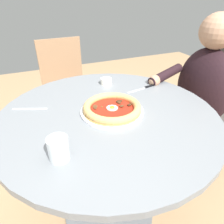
% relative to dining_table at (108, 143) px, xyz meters
% --- Properties ---
extents(ground_plane, '(6.00, 6.00, 0.02)m').
position_rel_dining_table_xyz_m(ground_plane, '(0.00, 0.00, -0.58)').
color(ground_plane, tan).
extents(dining_table, '(1.01, 1.01, 0.75)m').
position_rel_dining_table_xyz_m(dining_table, '(0.00, 0.00, 0.00)').
color(dining_table, gray).
rests_on(dining_table, ground).
extents(pizza_on_plate, '(0.29, 0.29, 0.04)m').
position_rel_dining_table_xyz_m(pizza_on_plate, '(0.02, -0.01, 0.20)').
color(pizza_on_plate, white).
rests_on(pizza_on_plate, dining_table).
extents(water_glass, '(0.07, 0.07, 0.08)m').
position_rel_dining_table_xyz_m(water_glass, '(-0.26, -0.21, 0.22)').
color(water_glass, silver).
rests_on(water_glass, dining_table).
extents(steak_knife, '(0.21, 0.04, 0.01)m').
position_rel_dining_table_xyz_m(steak_knife, '(0.31, 0.17, 0.19)').
color(steak_knife, silver).
rests_on(steak_knife, dining_table).
extents(ramekin_capers, '(0.07, 0.07, 0.04)m').
position_rel_dining_table_xyz_m(ramekin_capers, '(0.11, 0.30, 0.20)').
color(ramekin_capers, white).
rests_on(ramekin_capers, dining_table).
extents(fork_utensil, '(0.16, 0.07, 0.00)m').
position_rel_dining_table_xyz_m(fork_utensil, '(-0.33, 0.17, 0.18)').
color(fork_utensil, '#BCBCC1').
rests_on(fork_utensil, dining_table).
extents(diner_person, '(0.53, 0.40, 1.14)m').
position_rel_dining_table_xyz_m(diner_person, '(0.70, 0.12, -0.06)').
color(diner_person, '#282833').
rests_on(diner_person, ground).
extents(cafe_chair_diner, '(0.45, 0.45, 0.92)m').
position_rel_dining_table_xyz_m(cafe_chair_diner, '(0.85, 0.14, -0.03)').
color(cafe_chair_diner, '#504A45').
rests_on(cafe_chair_diner, ground).
extents(cafe_chair_spare_near, '(0.42, 0.42, 0.89)m').
position_rel_dining_table_xyz_m(cafe_chair_spare_near, '(-0.02, 0.95, -0.04)').
color(cafe_chair_spare_near, '#957050').
rests_on(cafe_chair_spare_near, ground).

